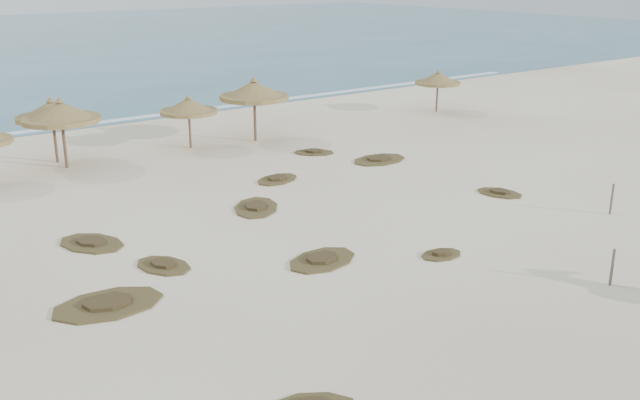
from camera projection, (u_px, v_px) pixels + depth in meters
The scene contains 19 objects.
ground at pixel (377, 302), 18.43m from camera, with size 160.00×160.00×0.00m, color white.
foam_line at pixel (62, 127), 38.33m from camera, with size 70.00×0.60×0.01m, color white.
palapa_2 at pixel (61, 113), 29.96m from camera, with size 3.83×3.83×3.08m.
palapa_3 at pixel (52, 112), 30.86m from camera, with size 3.80×3.80×2.92m.
palapa_4 at pixel (189, 107), 33.44m from camera, with size 2.74×2.74×2.56m.
palapa_5 at pixel (254, 91), 34.67m from camera, with size 3.75×3.75×3.19m.
palapa_6 at pixel (438, 79), 41.82m from camera, with size 3.56×3.56×2.52m.
fence_post_near at pixel (612, 267), 19.24m from camera, with size 0.08×0.08×1.06m, color brown.
fence_post_far at pixel (612, 199), 24.79m from camera, with size 0.08×0.08×1.11m, color brown.
scrub_1 at pixel (108, 304), 18.22m from camera, with size 3.06×2.17×0.16m.
scrub_2 at pixel (163, 265), 20.58m from camera, with size 1.75×2.15×0.16m.
scrub_3 at pixel (256, 207), 25.52m from camera, with size 2.67×2.86×0.16m.
scrub_4 at pixel (500, 193), 27.15m from camera, with size 1.60×2.02×0.16m.
scrub_5 at pixel (379, 159), 31.82m from camera, with size 2.75×1.84×0.16m.
scrub_7 at pixel (277, 179), 28.88m from camera, with size 2.27×1.81×0.16m.
scrub_9 at pixel (322, 259), 20.97m from camera, with size 2.59×1.92×0.16m.
scrub_10 at pixel (314, 152), 33.06m from camera, with size 2.20×2.12×0.16m.
scrub_12 at pixel (441, 254), 21.36m from camera, with size 1.45×1.03×0.16m.
scrub_13 at pixel (91, 243), 22.23m from camera, with size 2.36×2.75×0.16m.
Camera 1 is at (-11.06, -12.57, 8.28)m, focal length 40.00 mm.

